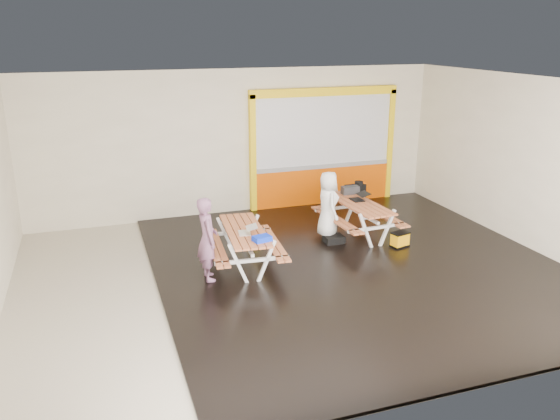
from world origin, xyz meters
name	(u,v)px	position (x,y,z in m)	size (l,w,h in m)	color
room	(296,184)	(0.00, 0.00, 1.75)	(10.02, 8.02, 3.52)	#B9B09D
deck	(356,265)	(1.25, 0.00, 0.03)	(7.50, 7.98, 0.05)	black
kiosk	(323,150)	(2.20, 3.93, 1.44)	(3.88, 0.16, 3.00)	#DD5101
picnic_table_left	(245,238)	(-0.80, 0.63, 0.60)	(1.49, 2.06, 0.78)	#BD6538
picnic_table_right	(359,211)	(1.99, 1.46, 0.60)	(1.46, 2.05, 0.79)	#BD6538
person_left	(207,239)	(-1.58, 0.27, 0.82)	(0.56, 0.36, 1.52)	#7F5271
person_right	(328,204)	(1.27, 1.47, 0.82)	(0.69, 0.45, 1.41)	white
laptop_left	(247,231)	(-0.80, 0.41, 0.83)	(0.39, 0.36, 0.15)	silver
laptop_right	(359,198)	(2.09, 1.64, 0.84)	(0.39, 0.34, 0.16)	black
blue_pouch	(262,238)	(-0.66, -0.05, 0.83)	(0.31, 0.22, 0.09)	#0D2DD6
toolbox	(350,190)	(2.11, 2.15, 0.88)	(0.39, 0.20, 0.23)	black
backpack	(358,192)	(2.48, 2.45, 0.71)	(0.34, 0.27, 0.51)	black
dark_case	(334,239)	(1.30, 1.20, 0.13)	(0.41, 0.31, 0.15)	black
fluke_bag	(400,240)	(2.51, 0.54, 0.20)	(0.41, 0.32, 0.31)	black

